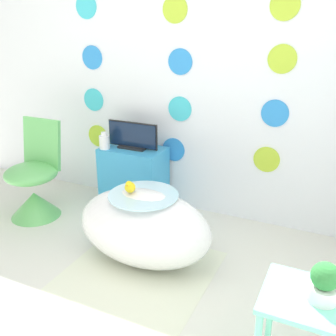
{
  "coord_description": "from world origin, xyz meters",
  "views": [
    {
      "loc": [
        1.35,
        -1.07,
        1.64
      ],
      "look_at": [
        0.41,
        0.94,
        0.79
      ],
      "focal_mm": 42.0,
      "sensor_mm": 36.0,
      "label": 1
    }
  ],
  "objects_px": {
    "bathtub": "(144,227)",
    "potted_plant_left": "(324,283)",
    "vase": "(104,142)",
    "tv": "(133,137)",
    "chair": "(34,187)"
  },
  "relations": [
    {
      "from": "bathtub",
      "to": "potted_plant_left",
      "type": "relative_size",
      "value": 5.32
    },
    {
      "from": "bathtub",
      "to": "vase",
      "type": "relative_size",
      "value": 6.58
    },
    {
      "from": "vase",
      "to": "potted_plant_left",
      "type": "relative_size",
      "value": 0.81
    },
    {
      "from": "tv",
      "to": "potted_plant_left",
      "type": "relative_size",
      "value": 2.56
    },
    {
      "from": "bathtub",
      "to": "potted_plant_left",
      "type": "bearing_deg",
      "value": -26.09
    },
    {
      "from": "bathtub",
      "to": "vase",
      "type": "height_order",
      "value": "vase"
    },
    {
      "from": "bathtub",
      "to": "tv",
      "type": "bearing_deg",
      "value": 124.48
    },
    {
      "from": "bathtub",
      "to": "tv",
      "type": "height_order",
      "value": "tv"
    },
    {
      "from": "bathtub",
      "to": "chair",
      "type": "xyz_separation_m",
      "value": [
        -1.2,
        0.21,
        -0.0
      ]
    },
    {
      "from": "bathtub",
      "to": "potted_plant_left",
      "type": "xyz_separation_m",
      "value": [
        1.19,
        -0.58,
        0.32
      ]
    },
    {
      "from": "bathtub",
      "to": "chair",
      "type": "bearing_deg",
      "value": 170.16
    },
    {
      "from": "bathtub",
      "to": "vase",
      "type": "xyz_separation_m",
      "value": [
        -0.71,
        0.6,
        0.36
      ]
    },
    {
      "from": "vase",
      "to": "potted_plant_left",
      "type": "distance_m",
      "value": 2.24
    },
    {
      "from": "bathtub",
      "to": "tv",
      "type": "relative_size",
      "value": 2.08
    },
    {
      "from": "tv",
      "to": "bathtub",
      "type": "bearing_deg",
      "value": -55.52
    }
  ]
}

